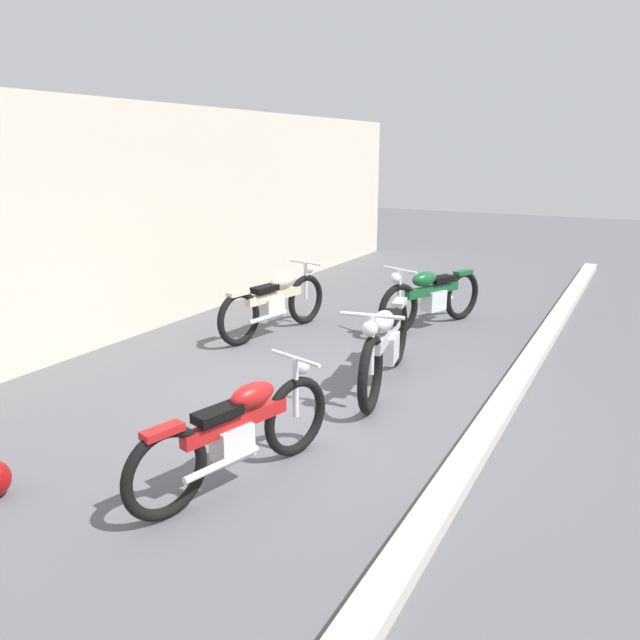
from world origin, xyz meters
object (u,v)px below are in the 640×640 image
at_px(motorcycle_red, 239,432).
at_px(motorcycle_green, 431,297).
at_px(motorcycle_silver, 386,344).
at_px(motorcycle_cream, 275,302).

xyz_separation_m(motorcycle_red, motorcycle_green, (4.78, 0.10, 0.04)).
relative_size(motorcycle_silver, motorcycle_green, 1.10).
relative_size(motorcycle_silver, motorcycle_cream, 1.07).
bearing_deg(motorcycle_red, motorcycle_green, 15.42).
relative_size(motorcycle_cream, motorcycle_green, 1.02).
distance_m(motorcycle_cream, motorcycle_green, 2.24).
bearing_deg(motorcycle_cream, motorcycle_green, -43.69).
relative_size(motorcycle_red, motorcycle_green, 0.95).
bearing_deg(motorcycle_silver, motorcycle_cream, -128.27).
bearing_deg(motorcycle_silver, motorcycle_red, -16.11).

